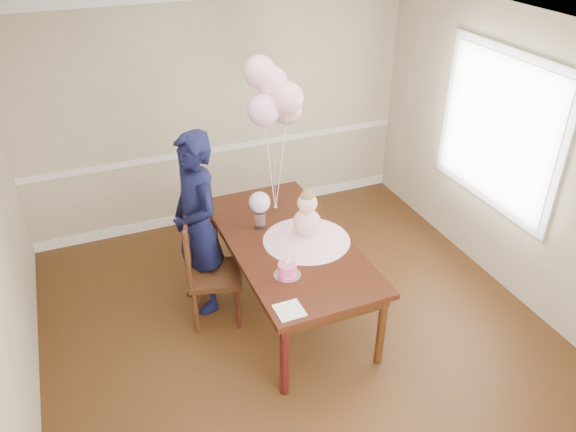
{
  "coord_description": "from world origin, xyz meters",
  "views": [
    {
      "loc": [
        -1.56,
        -3.41,
        3.64
      ],
      "look_at": [
        0.05,
        0.55,
        1.05
      ],
      "focal_mm": 35.0,
      "sensor_mm": 36.0,
      "label": 1
    }
  ],
  "objects": [
    {
      "name": "cake_flower_a",
      "position": [
        -0.15,
        0.06,
        0.92
      ],
      "size": [
        0.03,
        0.03,
        0.03
      ],
      "primitive_type": "sphere",
      "color": "white",
      "rests_on": "birthday_cake"
    },
    {
      "name": "cake_platter",
      "position": [
        -0.15,
        0.06,
        0.79
      ],
      "size": [
        0.23,
        0.23,
        0.01
      ],
      "primitive_type": "cylinder",
      "rotation": [
        0.0,
        0.0,
        0.01
      ],
      "color": "#B9B8BD",
      "rests_on": "dining_table_top"
    },
    {
      "name": "chair_back_post_l",
      "position": [
        -0.88,
        0.55,
        0.8
      ],
      "size": [
        0.05,
        0.05,
        0.61
      ],
      "primitive_type": "cylinder",
      "rotation": [
        0.0,
        0.0,
        -0.25
      ],
      "color": "#361F0E",
      "rests_on": "dining_chair_seat"
    },
    {
      "name": "chair_slat_top",
      "position": [
        -0.83,
        0.74,
        1.02
      ],
      "size": [
        0.14,
        0.43,
        0.05
      ],
      "primitive_type": "cube",
      "rotation": [
        0.0,
        0.0,
        -0.25
      ],
      "color": "#3E1411",
      "rests_on": "dining_chair_seat"
    },
    {
      "name": "balloon_d",
      "position": [
        0.07,
        1.24,
        2.16
      ],
      "size": [
        0.29,
        0.29,
        0.29
      ],
      "primitive_type": "sphere",
      "color": "#FFB4C4",
      "rests_on": "balloon_ribbon_d"
    },
    {
      "name": "balloon_c",
      "position": [
        0.17,
        1.22,
        2.05
      ],
      "size": [
        0.29,
        0.29,
        0.29
      ],
      "primitive_type": "sphere",
      "color": "#FFB4D7",
      "rests_on": "balloon_ribbon_c"
    },
    {
      "name": "balloon_a",
      "position": [
        0.05,
        1.12,
        1.84
      ],
      "size": [
        0.29,
        0.29,
        0.29
      ],
      "primitive_type": "sphere",
      "color": "#FFB4D6",
      "rests_on": "balloon_ribbon_a"
    },
    {
      "name": "baseboard_trim",
      "position": [
        0.0,
        2.49,
        0.06
      ],
      "size": [
        4.5,
        0.02,
        0.12
      ],
      "primitive_type": "cube",
      "color": "white",
      "rests_on": "floor"
    },
    {
      "name": "table_leg_br",
      "position": [
        0.48,
        1.51,
        0.37
      ],
      "size": [
        0.07,
        0.07,
        0.74
      ],
      "primitive_type": "cylinder",
      "rotation": [
        0.0,
        0.0,
        0.01
      ],
      "color": "black",
      "rests_on": "floor"
    },
    {
      "name": "wall_right",
      "position": [
        2.25,
        0.0,
        1.35
      ],
      "size": [
        0.02,
        5.0,
        2.7
      ],
      "primitive_type": "cube",
      "color": "tan",
      "rests_on": "floor"
    },
    {
      "name": "chair_slat_mid",
      "position": [
        -0.83,
        0.74,
        0.85
      ],
      "size": [
        0.14,
        0.43,
        0.05
      ],
      "primitive_type": "cube",
      "rotation": [
        0.0,
        0.0,
        -0.25
      ],
      "color": "#361C0E",
      "rests_on": "dining_chair_seat"
    },
    {
      "name": "chair_leg_fl",
      "position": [
        -0.86,
        0.55,
        0.23
      ],
      "size": [
        0.05,
        0.05,
        0.47
      ],
      "primitive_type": "cylinder",
      "rotation": [
        0.0,
        0.0,
        -0.25
      ],
      "color": "#3C1E10",
      "rests_on": "floor"
    },
    {
      "name": "balloon_b",
      "position": [
        0.26,
        1.07,
        1.95
      ],
      "size": [
        0.29,
        0.29,
        0.29
      ],
      "primitive_type": "sphere",
      "color": "#FFB4C7",
      "rests_on": "balloon_ribbon_b"
    },
    {
      "name": "baby_skirt",
      "position": [
        0.21,
        0.49,
        0.84
      ],
      "size": [
        0.81,
        0.81,
        0.11
      ],
      "primitive_type": "cone",
      "rotation": [
        0.0,
        0.0,
        0.01
      ],
      "color": "#FFBBD5",
      "rests_on": "dining_table_top"
    },
    {
      "name": "table_leg_fr",
      "position": [
        0.51,
        -0.42,
        0.37
      ],
      "size": [
        0.07,
        0.07,
        0.74
      ],
      "primitive_type": "cylinder",
      "rotation": [
        0.0,
        0.0,
        0.01
      ],
      "color": "black",
      "rests_on": "floor"
    },
    {
      "name": "dining_table_top",
      "position": [
        0.05,
        0.54,
        0.76
      ],
      "size": [
        1.08,
        2.12,
        0.05
      ],
      "primitive_type": "cube",
      "rotation": [
        0.0,
        0.0,
        0.01
      ],
      "color": "black",
      "rests_on": "table_leg_fl"
    },
    {
      "name": "birthday_cake",
      "position": [
        -0.15,
        0.06,
        0.85
      ],
      "size": [
        0.16,
        0.16,
        0.11
      ],
      "primitive_type": "cylinder",
      "rotation": [
        0.0,
        0.0,
        0.01
      ],
      "color": "#FA4F84",
      "rests_on": "cake_platter"
    },
    {
      "name": "napkin",
      "position": [
        -0.31,
        -0.36,
        0.79
      ],
      "size": [
        0.21,
        0.21,
        0.01
      ],
      "primitive_type": "cube",
      "rotation": [
        0.0,
        0.0,
        0.01
      ],
      "color": "white",
      "rests_on": "dining_table_top"
    },
    {
      "name": "chair_leg_fr",
      "position": [
        -0.48,
        0.45,
        0.23
      ],
      "size": [
        0.05,
        0.05,
        0.47
      ],
      "primitive_type": "cylinder",
      "rotation": [
        0.0,
        0.0,
        -0.25
      ],
      "color": "black",
      "rests_on": "floor"
    },
    {
      "name": "floor",
      "position": [
        0.0,
        0.0,
        0.0
      ],
      "size": [
        4.5,
        5.0,
        0.0
      ],
      "primitive_type": "cube",
      "color": "#341D0D",
      "rests_on": "ground"
    },
    {
      "name": "roses_near",
      "position": [
        -0.11,
        0.85,
        1.06
      ],
      "size": [
        0.2,
        0.2,
        0.2
      ],
      "primitive_type": "sphere",
      "color": "beige",
      "rests_on": "rose_vase_near"
    },
    {
      "name": "chair_slat_low",
      "position": [
        -0.83,
        0.74,
        0.67
      ],
      "size": [
        0.14,
        0.43,
        0.05
      ],
      "primitive_type": "cube",
      "rotation": [
        0.0,
        0.0,
        -0.25
      ],
      "color": "#38180F",
      "rests_on": "dining_chair_seat"
    },
    {
      "name": "table_leg_bl",
      "position": [
        -0.4,
        1.5,
        0.37
      ],
      "size": [
        0.07,
        0.07,
        0.74
      ],
      "primitive_type": "cylinder",
      "rotation": [
        0.0,
        0.0,
        0.01
      ],
      "color": "black",
      "rests_on": "floor"
    },
    {
      "name": "chair_back_post_r",
      "position": [
        -0.78,
        0.93,
        0.8
      ],
      "size": [
        0.05,
        0.05,
        0.61
      ],
      "primitive_type": "cylinder",
      "rotation": [
        0.0,
        0.0,
        -0.25
      ],
      "color": "#3C2210",
      "rests_on": "dining_chair_seat"
    },
    {
      "name": "chair_rail_trim",
      "position": [
        0.0,
        2.49,
        0.9
      ],
      "size": [
        4.5,
        0.02,
        0.07
      ],
      "primitive_type": "cube",
      "color": "white",
      "rests_on": "wall_back"
    },
    {
      "name": "wall_back",
      "position": [
        0.0,
        2.5,
        1.35
      ],
      "size": [
        4.5,
        0.02,
        2.7
      ],
      "primitive_type": "cube",
      "color": "tan",
      "rests_on": "floor"
    },
    {
      "name": "table_apron",
      "position": [
        0.05,
        0.54,
        0.68
      ],
      "size": [
        0.97,
        2.01,
        0.11
      ],
      "primitive_type": "cube",
      "rotation": [
        0.0,
        0.0,
        0.01
      ],
      "color": "black",
      "rests_on": "table_leg_fl"
    },
    {
      "name": "balloon_ribbon_a",
      "position": [
        0.1,
        1.12,
        1.24
      ],
      "size": [
        0.1,
        0.01,
        0.88
      ],
      "primitive_type": "cylinder",
      "rotation": [
        0.0,
        -0.1,
        0.01
      ],
      "color": "white",
      "rests_on": "balloon_weight"
    },
    {
      "name": "baby_head",
      "position": [
        0.21,
        0.49,
        1.18
      ],
      "size": [
        0.18,
        0.18,
        0.18
      ],
      "primitive_type": "sphere",
      "color": "beige",
      "rests_on": "baby_torso"
    },
    {
      "name": "window_blinds",
      "position": [
        2.21,
        0.5,
        1.55
      ],
      "size": [
        0.01,
        1.5,
        1.4
      ],
      "primitive_type": "cube",
      "color": "silver",
      "rests_on": "wall_right"
    },
    {
      "name": "balloon_ribbon_c",
      "position": [
        0.16,
        1.17,
        1.35
      ],
      "size": [
        0.02,
        0.1,
        1.09
      ],
      "primitive_type": "cylinder",
      "rotation": [
        -0.09,
        0.02,
        0.01
      ],
      "color": "white",
      "rests_on": "balloon_weight"
    },
    {
      "name": "baby_torso",
      "position": [
        0.21,
        0.49,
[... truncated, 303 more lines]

